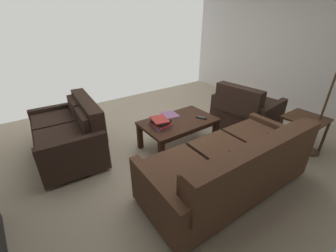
{
  "coord_description": "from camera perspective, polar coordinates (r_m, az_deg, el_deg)",
  "views": [
    {
      "loc": [
        1.81,
        2.28,
        1.87
      ],
      "look_at": [
        0.47,
        0.41,
        0.67
      ],
      "focal_mm": 23.47,
      "sensor_mm": 36.0,
      "label": 1
    }
  ],
  "objects": [
    {
      "name": "wall_left",
      "position": [
        5.21,
        29.66,
        18.0
      ],
      "size": [
        0.12,
        5.05,
        2.62
      ],
      "primitive_type": "cube",
      "color": "silver",
      "rests_on": "ground"
    },
    {
      "name": "ground_plane",
      "position": [
        3.46,
        2.33,
        -5.37
      ],
      "size": [
        5.69,
        5.05,
        0.01
      ],
      "primitive_type": "cube",
      "color": "#B7A88E"
    },
    {
      "name": "armchair_side",
      "position": [
        4.01,
        19.37,
        3.81
      ],
      "size": [
        0.9,
        1.05,
        0.84
      ],
      "color": "black",
      "rests_on": "ground"
    },
    {
      "name": "book_stack",
      "position": [
        3.08,
        -1.99,
        0.86
      ],
      "size": [
        0.27,
        0.31,
        0.11
      ],
      "color": "#996699",
      "rests_on": "coffee_table"
    },
    {
      "name": "loveseat_near",
      "position": [
        3.38,
        -23.97,
        -1.8
      ],
      "size": [
        0.9,
        1.37,
        0.8
      ],
      "color": "black",
      "rests_on": "ground"
    },
    {
      "name": "end_table",
      "position": [
        3.71,
        32.01,
        0.69
      ],
      "size": [
        0.51,
        0.51,
        0.54
      ],
      "color": "#472D1C",
      "rests_on": "ground"
    },
    {
      "name": "coffee_table",
      "position": [
        3.3,
        2.73,
        0.42
      ],
      "size": [
        1.11,
        0.67,
        0.44
      ],
      "color": "#3D2316",
      "rests_on": "ground"
    },
    {
      "name": "loose_magazine",
      "position": [
        3.45,
        0.48,
        2.97
      ],
      "size": [
        0.27,
        0.3,
        0.01
      ],
      "primitive_type": "cube",
      "rotation": [
        0.0,
        0.0,
        2.99
      ],
      "color": "#996699",
      "rests_on": "coffee_table"
    },
    {
      "name": "sofa_main",
      "position": [
        2.57,
        16.19,
        -10.07
      ],
      "size": [
        2.01,
        0.94,
        0.81
      ],
      "color": "black",
      "rests_on": "ground"
    },
    {
      "name": "tv_remote",
      "position": [
        3.37,
        8.64,
        2.14
      ],
      "size": [
        0.12,
        0.16,
        0.02
      ],
      "color": "black",
      "rests_on": "coffee_table"
    }
  ]
}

